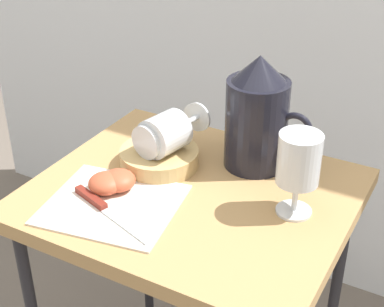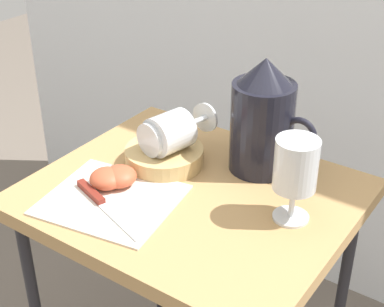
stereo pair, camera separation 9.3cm
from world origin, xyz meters
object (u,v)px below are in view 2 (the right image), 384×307
at_px(apple_half_right, 119,176).
at_px(knife, 99,200).
at_px(wine_glass_tipped_near, 167,133).
at_px(pitcher, 262,126).
at_px(table, 192,218).
at_px(wine_glass_upright, 296,169).
at_px(apple_half_left, 107,178).
at_px(wine_glass_tipped_far, 171,132).
at_px(basket_tray, 164,156).

distance_m(apple_half_right, knife, 0.07).
bearing_deg(wine_glass_tipped_near, pitcher, 29.97).
distance_m(table, apple_half_right, 0.16).
relative_size(table, wine_glass_upright, 4.35).
xyz_separation_m(pitcher, knife, (-0.18, -0.28, -0.09)).
bearing_deg(wine_glass_upright, pitcher, 136.91).
bearing_deg(apple_half_left, wine_glass_tipped_far, 70.56).
bearing_deg(basket_tray, apple_half_right, -99.34).
distance_m(apple_half_left, apple_half_right, 0.02).
relative_size(wine_glass_tipped_near, knife, 0.79).
relative_size(basket_tray, wine_glass_upright, 1.02).
xyz_separation_m(wine_glass_tipped_near, wine_glass_tipped_far, (0.01, 0.00, 0.01)).
bearing_deg(pitcher, table, -113.57).
distance_m(basket_tray, wine_glass_tipped_far, 0.06).
bearing_deg(table, wine_glass_tipped_far, 148.22).
distance_m(table, knife, 0.19).
bearing_deg(pitcher, wine_glass_tipped_far, -148.57).
relative_size(basket_tray, apple_half_left, 2.42).
bearing_deg(table, wine_glass_upright, 7.97).
xyz_separation_m(basket_tray, apple_half_left, (-0.03, -0.13, 0.00)).
distance_m(pitcher, wine_glass_tipped_near, 0.19).
distance_m(wine_glass_upright, apple_half_left, 0.35).
bearing_deg(wine_glass_tipped_near, table, -28.86).
bearing_deg(wine_glass_tipped_near, apple_half_right, -101.51).
height_order(pitcher, apple_half_right, pitcher).
height_order(table, knife, knife).
height_order(table, pitcher, pitcher).
relative_size(wine_glass_upright, knife, 0.76).
xyz_separation_m(wine_glass_tipped_near, apple_half_left, (-0.04, -0.14, -0.05)).
distance_m(wine_glass_tipped_far, apple_half_right, 0.13).
bearing_deg(wine_glass_upright, apple_half_left, -161.27).
bearing_deg(apple_half_left, basket_tray, 75.91).
height_order(wine_glass_tipped_far, knife, wine_glass_tipped_far).
height_order(basket_tray, wine_glass_upright, wine_glass_upright).
height_order(wine_glass_upright, apple_half_right, wine_glass_upright).
xyz_separation_m(wine_glass_tipped_far, apple_half_left, (-0.05, -0.14, -0.05)).
relative_size(wine_glass_upright, apple_half_right, 2.37).
xyz_separation_m(wine_glass_tipped_near, knife, (-0.02, -0.19, -0.06)).
distance_m(pitcher, knife, 0.34).
distance_m(apple_half_left, knife, 0.06).
xyz_separation_m(table, basket_tray, (-0.10, 0.05, 0.08)).
bearing_deg(wine_glass_tipped_far, wine_glass_upright, -5.57).
height_order(table, wine_glass_tipped_near, wine_glass_tipped_near).
height_order(wine_glass_upright, wine_glass_tipped_near, wine_glass_upright).
bearing_deg(table, apple_half_right, -151.66).
height_order(pitcher, wine_glass_tipped_near, pitcher).
xyz_separation_m(wine_glass_upright, apple_half_right, (-0.31, -0.09, -0.08)).
relative_size(pitcher, wine_glass_tipped_near, 1.43).
height_order(table, wine_glass_tipped_far, wine_glass_tipped_far).
bearing_deg(apple_half_left, table, 31.78).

